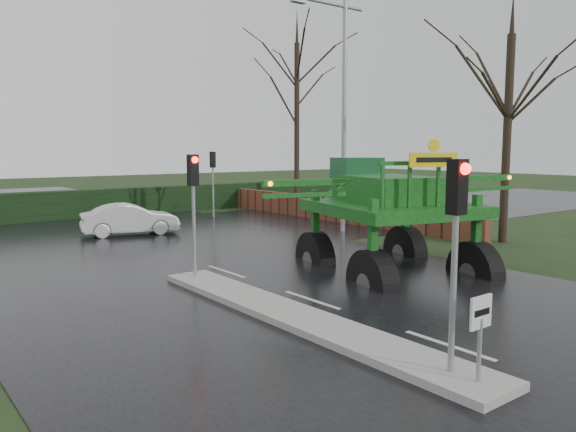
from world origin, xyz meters
TOP-DOWN VIEW (x-y plane):
  - ground at (0.00, 0.00)m, footprint 140.00×140.00m
  - road_main at (0.00, 10.00)m, footprint 14.00×80.00m
  - road_cross at (0.00, 16.00)m, footprint 80.00×12.00m
  - median_island at (-1.30, 3.00)m, footprint 1.20×10.00m
  - hedge_row at (0.00, 24.00)m, footprint 44.00×0.90m
  - brick_wall at (10.50, 16.00)m, footprint 0.40×20.00m
  - keep_left_sign at (-1.30, -1.50)m, footprint 0.50×0.07m
  - traffic_signal_near at (-1.30, -1.01)m, footprint 0.26×0.33m
  - traffic_signal_mid at (-1.30, 7.49)m, footprint 0.26×0.33m
  - traffic_signal_far at (6.50, 20.01)m, footprint 0.26×0.33m
  - street_light_right at (8.19, 12.00)m, footprint 3.85×0.30m
  - tree_right_near at (11.50, 6.00)m, footprint 5.60×5.60m
  - tree_right_far at (13.00, 21.00)m, footprint 7.00×7.00m
  - crop_sprayer at (2.36, 4.42)m, footprint 8.59×6.31m
  - white_sedan at (0.55, 16.75)m, footprint 4.25×2.33m

SIDE VIEW (x-z plane):
  - ground at x=0.00m, z-range 0.00..0.00m
  - white_sedan at x=0.55m, z-range -0.66..0.66m
  - road_main at x=0.00m, z-range -0.01..0.01m
  - road_cross at x=0.00m, z-range 0.00..0.02m
  - median_island at x=-1.30m, z-range 0.01..0.17m
  - brick_wall at x=10.50m, z-range 0.00..1.20m
  - hedge_row at x=0.00m, z-range 0.00..1.50m
  - keep_left_sign at x=-1.30m, z-range 0.38..1.73m
  - crop_sprayer at x=2.36m, z-range -0.13..4.79m
  - traffic_signal_near at x=-1.30m, z-range 0.83..4.35m
  - traffic_signal_mid at x=-1.30m, z-range 0.83..4.35m
  - traffic_signal_far at x=6.50m, z-range 0.83..4.35m
  - tree_right_near at x=11.50m, z-range 0.38..10.02m
  - street_light_right at x=8.19m, z-range 0.99..10.99m
  - tree_right_far at x=13.00m, z-range 0.47..12.52m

